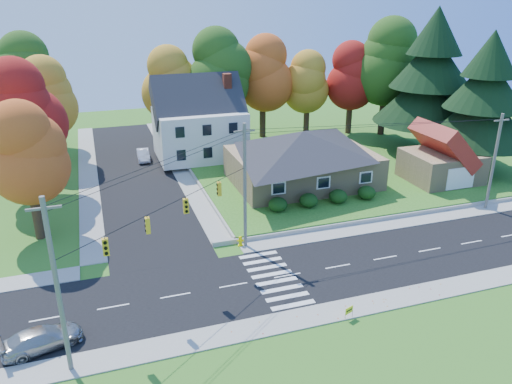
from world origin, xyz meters
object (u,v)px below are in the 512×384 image
ranch_house (302,156)px  silver_sedan (42,338)px  fire_hydrant (240,241)px  white_car (143,155)px

ranch_house → silver_sedan: ranch_house is taller
ranch_house → fire_hydrant: size_ratio=16.30×
fire_hydrant → ranch_house: bearing=47.2°
silver_sedan → white_car: (9.47, 32.97, 0.00)m
white_car → ranch_house: bearing=-41.8°
silver_sedan → fire_hydrant: silver_sedan is taller
silver_sedan → white_car: size_ratio=1.13×
ranch_house → fire_hydrant: 14.81m
ranch_house → white_car: (-14.53, 14.12, -2.61)m
silver_sedan → fire_hydrant: (14.13, 8.17, -0.23)m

